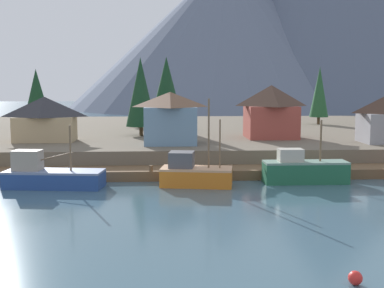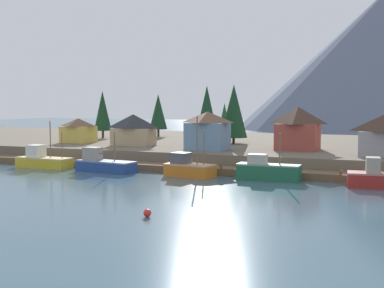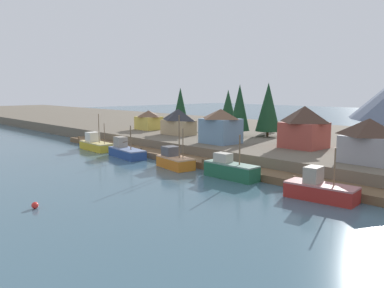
{
  "view_description": "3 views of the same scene",
  "coord_description": "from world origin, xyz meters",
  "px_view_note": "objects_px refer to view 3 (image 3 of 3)",
  "views": [
    {
      "loc": [
        -2.69,
        -49.6,
        9.78
      ],
      "look_at": [
        0.26,
        3.39,
        3.33
      ],
      "focal_mm": 47.45,
      "sensor_mm": 36.0,
      "label": 1
    },
    {
      "loc": [
        27.32,
        -65.91,
        10.02
      ],
      "look_at": [
        -1.2,
        2.27,
        4.1
      ],
      "focal_mm": 47.81,
      "sensor_mm": 36.0,
      "label": 2
    },
    {
      "loc": [
        46.08,
        -41.32,
        12.12
      ],
      "look_at": [
        0.34,
        1.35,
        3.43
      ],
      "focal_mm": 36.85,
      "sensor_mm": 36.0,
      "label": 3
    }
  ],
  "objects_px": {
    "fishing_boat_yellow": "(96,144)",
    "house_tan": "(178,121)",
    "fishing_boat_orange": "(175,160)",
    "conifer_near_right": "(272,113)",
    "conifer_mid_right": "(268,107)",
    "fishing_boat_blue": "(126,151)",
    "house_red": "(304,127)",
    "house_grey": "(368,140)",
    "fishing_boat_red": "(320,190)",
    "conifer_centre": "(228,105)",
    "fishing_boat_green": "(230,169)",
    "house_yellow": "(149,120)",
    "conifer_mid_left": "(180,104)",
    "conifer_back_left": "(240,107)",
    "channel_buoy": "(35,205)",
    "house_blue": "(221,126)"
  },
  "relations": [
    {
      "from": "conifer_mid_left",
      "to": "fishing_boat_orange",
      "type": "bearing_deg",
      "value": -42.53
    },
    {
      "from": "house_tan",
      "to": "house_grey",
      "type": "distance_m",
      "value": 42.08
    },
    {
      "from": "fishing_boat_green",
      "to": "house_grey",
      "type": "bearing_deg",
      "value": 41.06
    },
    {
      "from": "house_tan",
      "to": "fishing_boat_orange",
      "type": "bearing_deg",
      "value": -42.45
    },
    {
      "from": "fishing_boat_yellow",
      "to": "conifer_near_right",
      "type": "distance_m",
      "value": 39.45
    },
    {
      "from": "house_grey",
      "to": "conifer_mid_right",
      "type": "bearing_deg",
      "value": 151.24
    },
    {
      "from": "fishing_boat_yellow",
      "to": "conifer_centre",
      "type": "relative_size",
      "value": 0.97
    },
    {
      "from": "fishing_boat_blue",
      "to": "fishing_boat_green",
      "type": "relative_size",
      "value": 1.15
    },
    {
      "from": "fishing_boat_green",
      "to": "house_red",
      "type": "height_order",
      "value": "house_red"
    },
    {
      "from": "conifer_back_left",
      "to": "conifer_mid_left",
      "type": "bearing_deg",
      "value": 163.9
    },
    {
      "from": "house_red",
      "to": "house_blue",
      "type": "relative_size",
      "value": 1.08
    },
    {
      "from": "fishing_boat_yellow",
      "to": "conifer_back_left",
      "type": "relative_size",
      "value": 0.86
    },
    {
      "from": "fishing_boat_yellow",
      "to": "house_tan",
      "type": "bearing_deg",
      "value": 68.19
    },
    {
      "from": "fishing_boat_yellow",
      "to": "conifer_back_left",
      "type": "distance_m",
      "value": 30.02
    },
    {
      "from": "fishing_boat_yellow",
      "to": "conifer_centre",
      "type": "bearing_deg",
      "value": 91.93
    },
    {
      "from": "conifer_mid_left",
      "to": "house_grey",
      "type": "bearing_deg",
      "value": -17.17
    },
    {
      "from": "fishing_boat_blue",
      "to": "channel_buoy",
      "type": "bearing_deg",
      "value": -43.34
    },
    {
      "from": "fishing_boat_orange",
      "to": "conifer_mid_left",
      "type": "distance_m",
      "value": 45.36
    },
    {
      "from": "fishing_boat_orange",
      "to": "conifer_centre",
      "type": "relative_size",
      "value": 0.87
    },
    {
      "from": "fishing_boat_red",
      "to": "house_red",
      "type": "distance_m",
      "value": 23.28
    },
    {
      "from": "fishing_boat_red",
      "to": "conifer_centre",
      "type": "relative_size",
      "value": 0.83
    },
    {
      "from": "fishing_boat_blue",
      "to": "conifer_centre",
      "type": "height_order",
      "value": "conifer_centre"
    },
    {
      "from": "fishing_boat_blue",
      "to": "house_red",
      "type": "bearing_deg",
      "value": 44.21
    },
    {
      "from": "house_grey",
      "to": "conifer_back_left",
      "type": "xyz_separation_m",
      "value": [
        -30.36,
        9.94,
        2.96
      ]
    },
    {
      "from": "conifer_mid_right",
      "to": "conifer_centre",
      "type": "bearing_deg",
      "value": 150.84
    },
    {
      "from": "house_yellow",
      "to": "conifer_mid_right",
      "type": "bearing_deg",
      "value": 18.33
    },
    {
      "from": "conifer_mid_left",
      "to": "conifer_mid_right",
      "type": "relative_size",
      "value": 0.92
    },
    {
      "from": "fishing_boat_red",
      "to": "house_grey",
      "type": "height_order",
      "value": "house_grey"
    },
    {
      "from": "fishing_boat_red",
      "to": "conifer_mid_right",
      "type": "xyz_separation_m",
      "value": [
        -27.04,
        27.13,
        7.41
      ]
    },
    {
      "from": "house_tan",
      "to": "conifer_mid_right",
      "type": "relative_size",
      "value": 0.69
    },
    {
      "from": "fishing_boat_yellow",
      "to": "conifer_mid_right",
      "type": "height_order",
      "value": "conifer_mid_right"
    },
    {
      "from": "channel_buoy",
      "to": "conifer_centre",
      "type": "bearing_deg",
      "value": 115.65
    },
    {
      "from": "conifer_back_left",
      "to": "channel_buoy",
      "type": "height_order",
      "value": "conifer_back_left"
    },
    {
      "from": "fishing_boat_blue",
      "to": "house_yellow",
      "type": "relative_size",
      "value": 1.59
    },
    {
      "from": "house_yellow",
      "to": "channel_buoy",
      "type": "bearing_deg",
      "value": -48.77
    },
    {
      "from": "fishing_boat_orange",
      "to": "house_red",
      "type": "bearing_deg",
      "value": 67.9
    },
    {
      "from": "fishing_boat_blue",
      "to": "house_tan",
      "type": "xyz_separation_m",
      "value": [
        -4.06,
        16.08,
        4.25
      ]
    },
    {
      "from": "fishing_boat_orange",
      "to": "conifer_mid_right",
      "type": "distance_m",
      "value": 28.35
    },
    {
      "from": "fishing_boat_green",
      "to": "conifer_back_left",
      "type": "bearing_deg",
      "value": 128.01
    },
    {
      "from": "conifer_near_right",
      "to": "conifer_centre",
      "type": "height_order",
      "value": "conifer_centre"
    },
    {
      "from": "house_tan",
      "to": "channel_buoy",
      "type": "bearing_deg",
      "value": -59.3
    },
    {
      "from": "house_yellow",
      "to": "house_blue",
      "type": "height_order",
      "value": "house_blue"
    },
    {
      "from": "house_tan",
      "to": "conifer_near_right",
      "type": "distance_m",
      "value": 21.75
    },
    {
      "from": "conifer_centre",
      "to": "house_red",
      "type": "bearing_deg",
      "value": -30.46
    },
    {
      "from": "fishing_boat_blue",
      "to": "house_blue",
      "type": "distance_m",
      "value": 17.7
    },
    {
      "from": "fishing_boat_green",
      "to": "house_yellow",
      "type": "bearing_deg",
      "value": 157.77
    },
    {
      "from": "conifer_near_right",
      "to": "conifer_mid_right",
      "type": "xyz_separation_m",
      "value": [
        4.51,
        -7.73,
        1.79
      ]
    },
    {
      "from": "house_red",
      "to": "channel_buoy",
      "type": "relative_size",
      "value": 9.91
    },
    {
      "from": "fishing_boat_yellow",
      "to": "house_grey",
      "type": "bearing_deg",
      "value": 16.83
    },
    {
      "from": "fishing_boat_green",
      "to": "fishing_boat_red",
      "type": "distance_m",
      "value": 13.8
    }
  ]
}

